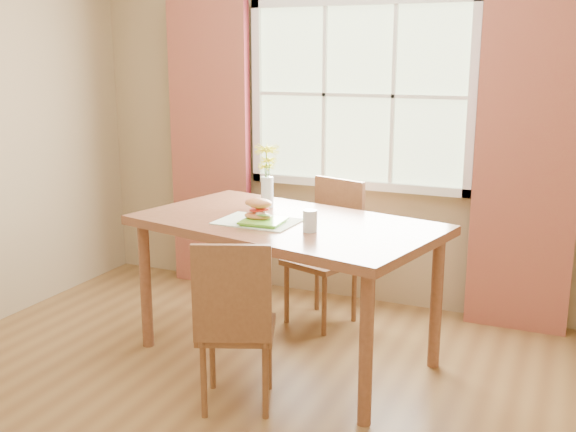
% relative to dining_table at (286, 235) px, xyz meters
% --- Properties ---
extents(room, '(4.24, 3.84, 2.74)m').
position_rel_dining_table_xyz_m(room, '(0.07, -0.77, 0.60)').
color(room, brown).
rests_on(room, ground).
extents(window, '(1.62, 0.06, 1.32)m').
position_rel_dining_table_xyz_m(window, '(0.07, 1.10, 0.75)').
color(window, '#B3C998').
rests_on(window, room).
extents(curtain_left, '(0.65, 0.08, 2.20)m').
position_rel_dining_table_xyz_m(curtain_left, '(-1.08, 1.01, 0.35)').
color(curtain_left, maroon).
rests_on(curtain_left, room).
extents(curtain_right, '(0.65, 0.08, 2.20)m').
position_rel_dining_table_xyz_m(curtain_right, '(1.22, 1.01, 0.35)').
color(curtain_right, maroon).
rests_on(curtain_right, room).
extents(dining_table, '(1.90, 1.33, 0.84)m').
position_rel_dining_table_xyz_m(dining_table, '(0.00, 0.00, 0.00)').
color(dining_table, brown).
rests_on(dining_table, room).
extents(chair_near, '(0.49, 0.49, 0.91)m').
position_rel_dining_table_xyz_m(chair_near, '(0.03, -0.69, -0.26)').
color(chair_near, brown).
rests_on(chair_near, room).
extents(chair_far, '(0.51, 0.51, 0.96)m').
position_rel_dining_table_xyz_m(chair_far, '(0.03, 0.66, -0.23)').
color(chair_far, brown).
rests_on(chair_far, room).
extents(placemat, '(0.46, 0.35, 0.01)m').
position_rel_dining_table_xyz_m(placemat, '(-0.13, -0.10, 0.09)').
color(placemat, beige).
rests_on(placemat, dining_table).
extents(plate, '(0.25, 0.25, 0.01)m').
position_rel_dining_table_xyz_m(plate, '(-0.08, -0.14, 0.10)').
color(plate, '#67BC2F').
rests_on(plate, placemat).
extents(croissant_sandwich, '(0.17, 0.12, 0.12)m').
position_rel_dining_table_xyz_m(croissant_sandwich, '(-0.12, -0.11, 0.16)').
color(croissant_sandwich, '#D78349').
rests_on(croissant_sandwich, plate).
extents(water_glass, '(0.08, 0.08, 0.12)m').
position_rel_dining_table_xyz_m(water_glass, '(0.22, -0.18, 0.14)').
color(water_glass, silver).
rests_on(water_glass, dining_table).
extents(flower_vase, '(0.16, 0.16, 0.40)m').
position_rel_dining_table_xyz_m(flower_vase, '(-0.25, 0.28, 0.32)').
color(flower_vase, silver).
rests_on(flower_vase, dining_table).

